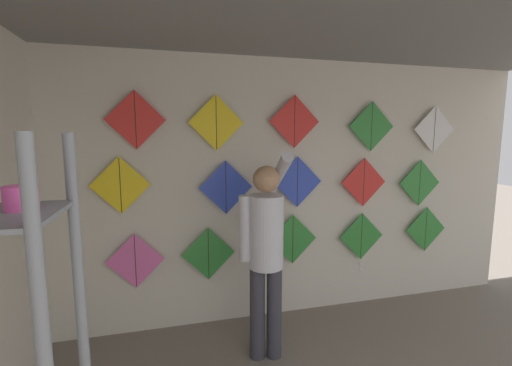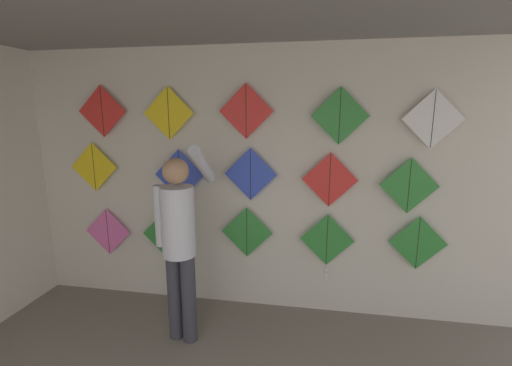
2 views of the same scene
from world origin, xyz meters
The scene contains 17 objects.
back_panel centered at (0.00, 3.77, 1.40)m, with size 5.70×0.06×2.80m, color beige.
shopkeeper centered at (-0.50, 3.04, 1.05)m, with size 0.47×0.62×1.86m.
kite_0 centered at (-1.65, 3.68, 0.78)m, with size 0.55×0.01×0.55m.
kite_1 centered at (-0.93, 3.68, 0.79)m, with size 0.55×0.01×0.55m.
kite_2 centered at (0.00, 3.68, 0.87)m, with size 0.55×0.01×0.55m.
kite_3 centered at (0.85, 3.68, 0.81)m, with size 0.55×0.04×0.69m.
kite_4 centered at (1.73, 3.68, 0.86)m, with size 0.55×0.01×0.55m.
kite_5 centered at (-1.75, 3.68, 1.53)m, with size 0.55×0.01×0.55m.
kite_6 centered at (-0.74, 3.68, 1.47)m, with size 0.55×0.01×0.55m.
kite_7 centered at (0.04, 3.68, 1.51)m, with size 0.55×0.01×0.55m.
kite_8 centered at (0.85, 3.68, 1.47)m, with size 0.55×0.01×0.55m.
kite_9 centered at (1.60, 3.68, 1.44)m, with size 0.55×0.01×0.55m.
kite_10 centered at (-1.58, 3.68, 2.15)m, with size 0.55×0.01×0.55m.
kite_11 centered at (-0.83, 3.68, 2.13)m, with size 0.55×0.01×0.55m.
kite_12 centered at (0.00, 3.68, 2.15)m, with size 0.55×0.01×0.55m.
kite_13 centered at (0.92, 3.68, 2.10)m, with size 0.55×0.01×0.55m.
kite_14 centered at (1.76, 3.68, 2.07)m, with size 0.55×0.01×0.55m.
Camera 1 is at (-1.30, 0.26, 2.00)m, focal length 24.00 mm.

